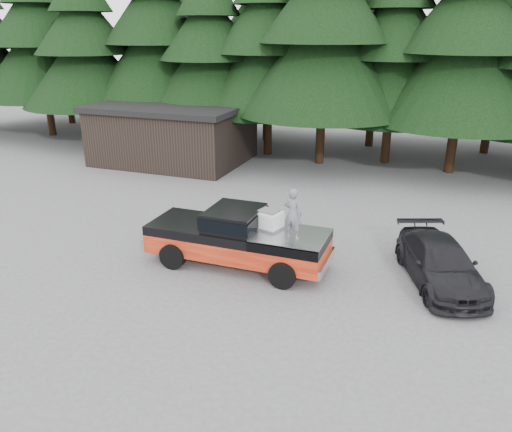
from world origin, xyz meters
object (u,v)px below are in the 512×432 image
(pickup_truck, at_px, (238,246))
(parked_car, at_px, (440,263))
(man_on_bed, at_px, (293,214))
(utility_building, at_px, (174,132))
(air_compressor, at_px, (269,220))

(pickup_truck, bearing_deg, parked_car, 9.14)
(man_on_bed, distance_m, utility_building, 15.70)
(air_compressor, bearing_deg, man_on_bed, -13.09)
(air_compressor, distance_m, parked_car, 5.35)
(air_compressor, bearing_deg, pickup_truck, -150.44)
(air_compressor, distance_m, utility_building, 14.70)
(man_on_bed, bearing_deg, utility_building, -39.96)
(pickup_truck, height_order, man_on_bed, man_on_bed)
(air_compressor, height_order, utility_building, utility_building)
(parked_car, bearing_deg, pickup_truck, 168.24)
(utility_building, bearing_deg, parked_car, -34.85)
(pickup_truck, distance_m, air_compressor, 1.37)
(air_compressor, bearing_deg, utility_building, 146.43)
(man_on_bed, bearing_deg, air_compressor, -20.83)
(man_on_bed, xyz_separation_m, parked_car, (4.28, 1.25, -1.47))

